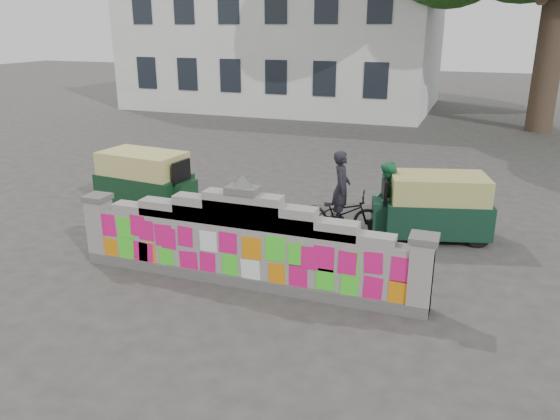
# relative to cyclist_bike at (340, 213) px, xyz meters

# --- Properties ---
(ground) EXTENTS (100.00, 100.00, 0.00)m
(ground) POSITION_rel_cyclist_bike_xyz_m (-0.97, -3.00, -0.47)
(ground) COLOR #383533
(ground) RESTS_ON ground
(parapet_wall) EXTENTS (6.48, 0.44, 2.01)m
(parapet_wall) POSITION_rel_cyclist_bike_xyz_m (-0.97, -3.01, 0.28)
(parapet_wall) COLOR #4C4C49
(parapet_wall) RESTS_ON ground
(building) EXTENTS (16.00, 10.00, 8.90)m
(building) POSITION_rel_cyclist_bike_xyz_m (-7.97, 18.98, 3.54)
(building) COLOR silver
(building) RESTS_ON ground
(cyclist_bike) EXTENTS (1.88, 0.91, 0.95)m
(cyclist_bike) POSITION_rel_cyclist_bike_xyz_m (0.00, 0.00, 0.00)
(cyclist_bike) COLOR black
(cyclist_bike) RESTS_ON ground
(cyclist_rider) EXTENTS (0.47, 0.64, 1.60)m
(cyclist_rider) POSITION_rel_cyclist_bike_xyz_m (0.00, 0.00, 0.33)
(cyclist_rider) COLOR black
(cyclist_rider) RESTS_ON ground
(pedestrian) EXTENTS (0.64, 0.81, 1.61)m
(pedestrian) POSITION_rel_cyclist_bike_xyz_m (0.92, 0.30, 0.33)
(pedestrian) COLOR #278F54
(pedestrian) RESTS_ON ground
(rickshaw_left) EXTENTS (2.64, 1.42, 1.43)m
(rickshaw_left) POSITION_rel_cyclist_bike_xyz_m (-4.95, 0.02, 0.27)
(rickshaw_left) COLOR #10321A
(rickshaw_left) RESTS_ON ground
(rickshaw_right) EXTENTS (2.59, 1.69, 1.39)m
(rickshaw_right) POSITION_rel_cyclist_bike_xyz_m (1.92, 0.45, 0.25)
(rickshaw_right) COLOR #103020
(rickshaw_right) RESTS_ON ground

